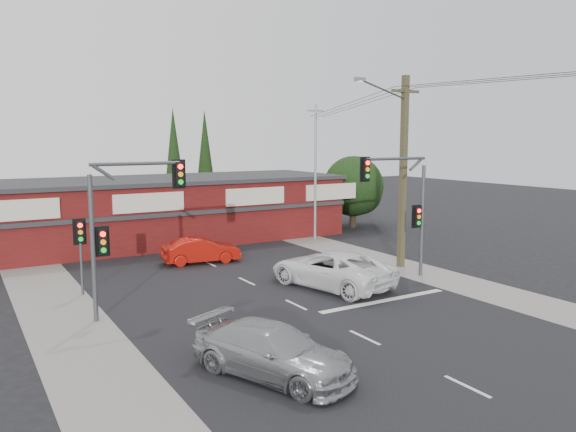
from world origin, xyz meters
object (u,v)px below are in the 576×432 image
silver_suv (273,351)px  shop_building (146,210)px  utility_pole (402,166)px  white_suv (331,269)px  red_sedan (201,250)px

silver_suv → shop_building: 22.88m
silver_suv → shop_building: (3.22, 22.61, 1.39)m
utility_pole → white_suv: bearing=-164.9°
shop_building → silver_suv: bearing=-98.1°
white_suv → shop_building: bearing=-89.6°
silver_suv → red_sedan: bearing=51.6°
silver_suv → utility_pole: size_ratio=0.51×
red_sedan → shop_building: shop_building is taller
white_suv → shop_building: 16.00m
silver_suv → shop_building: shop_building is taller
red_sedan → utility_pole: (8.65, -6.37, 4.70)m
white_suv → shop_building: size_ratio=0.22×
red_sedan → utility_pole: utility_pole is taller
red_sedan → utility_pole: bearing=-117.6°
utility_pole → red_sedan: bearing=143.6°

